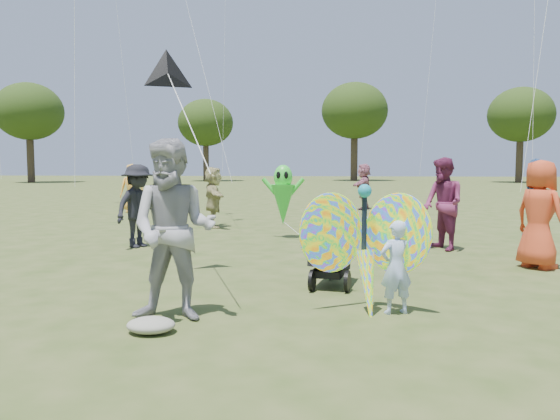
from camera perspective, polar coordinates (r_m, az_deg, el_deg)
The scene contains 16 objects.
ground at distance 6.36m, azimuth 0.28°, elevation -11.07°, with size 160.00×160.00×0.00m, color #51592B.
child_girl at distance 6.50m, azimuth 12.02°, elevation -5.87°, with size 0.40×0.26×1.09m, color #ACC4F4.
adult_man at distance 6.15m, azimuth -11.05°, elevation -2.07°, with size 0.98×0.77×2.02m, color #9B9A9F.
grey_bag at distance 5.91m, azimuth -13.34°, elevation -11.62°, with size 0.51×0.41×0.16m, color gray.
crowd_a at distance 10.08m, azimuth 25.50°, elevation -0.41°, with size 0.89×0.58×1.82m, color #D34421.
crowd_b at distance 11.81m, azimuth -14.62°, elevation 0.40°, with size 1.13×0.65×1.75m, color black.
crowd_c at distance 14.35m, azimuth 25.14°, elevation 1.13°, with size 1.11×0.46×1.89m, color #376099.
crowd_d at distance 15.18m, azimuth -6.98°, elevation 1.32°, with size 1.56×0.50×1.68m, color tan.
crowd_e at distance 11.53m, azimuth 16.67°, elevation 0.61°, with size 0.92×0.72×1.89m, color #74264D.
crowd_g at distance 20.76m, azimuth -15.18°, elevation 2.23°, with size 0.87×0.57×1.78m, color gold.
crowd_j at distance 21.60m, azimuth 8.75°, elevation 2.44°, with size 1.66×0.53×1.79m, color #A55E72.
jogging_stroller at distance 7.85m, azimuth 5.30°, elevation -3.48°, with size 0.62×1.10×1.09m.
butterfly_kite at distance 6.45m, azimuth 8.92°, elevation -4.04°, with size 1.74×0.75×1.71m.
delta_kite_rig at distance 8.66m, azimuth -11.61°, elevation 13.72°, with size 1.65×2.56×1.90m.
alien_kite at distance 12.85m, azimuth 0.32°, elevation 1.33°, with size 1.12×0.69×1.74m.
tree_line at distance 51.42m, azimuth 9.94°, elevation 10.37°, with size 91.78×33.60×10.79m.
Camera 1 is at (0.66, -6.08, 1.73)m, focal length 35.00 mm.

